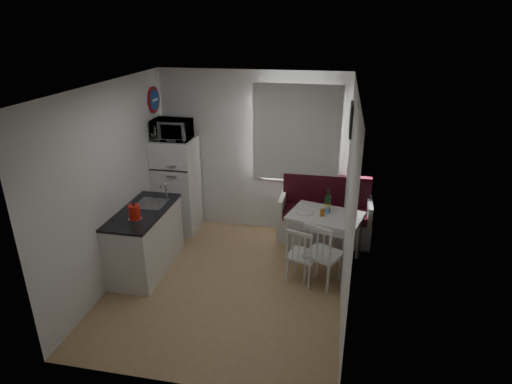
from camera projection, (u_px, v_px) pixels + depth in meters
The scene contains 22 objects.
floor at pixel (227, 283), 5.76m from camera, with size 3.00×3.50×0.02m, color tan.
ceiling at pixel (221, 86), 4.77m from camera, with size 3.00×3.50×0.02m, color white.
wall_back at pixel (253, 153), 6.86m from camera, with size 3.00×0.02×2.60m, color white.
wall_front at pixel (172, 270), 3.68m from camera, with size 3.00×0.02×2.60m, color white.
wall_left at pixel (112, 185), 5.53m from camera, with size 0.02×3.50×2.60m, color white.
wall_right at pixel (348, 203), 5.00m from camera, with size 0.02×3.50×2.60m, color white.
window at pixel (297, 136), 6.58m from camera, with size 1.22×0.06×1.47m, color white.
curtain at pixel (296, 134), 6.50m from camera, with size 1.35×0.02×1.50m, color white.
kitchen_counter at pixel (146, 239), 5.94m from camera, with size 0.62×1.32×1.16m.
wall_sign at pixel (154, 100), 6.52m from camera, with size 0.40×0.40×0.03m, color #184593.
picture_frame at pixel (351, 119), 5.72m from camera, with size 0.04×0.52×0.42m, color black.
bench at pixel (324, 219), 6.79m from camera, with size 1.44×0.55×1.03m.
dining_table at pixel (325, 220), 6.04m from camera, with size 1.14×0.93×0.74m.
chair_left at pixel (303, 251), 5.55m from camera, with size 0.47×0.46×0.43m.
chair_right at pixel (324, 249), 5.47m from camera, with size 0.57×0.57×0.49m.
fridge at pixel (177, 186), 6.94m from camera, with size 0.63×0.63×1.57m, color white.
microwave at pixel (172, 130), 6.54m from camera, with size 0.57×0.39×0.32m, color white.
kettle at pixel (134, 212), 5.43m from camera, with size 0.18×0.18×0.23m, color red.
wine_bottle at pixel (328, 201), 6.03m from camera, with size 0.09×0.09×0.34m, color #14411E, non-canonical shape.
drinking_glass_orange at pixel (322, 213), 5.95m from camera, with size 0.06×0.06×0.10m, color #CF6622.
drinking_glass_blue at pixel (327, 210), 6.03m from camera, with size 0.06×0.06×0.10m, color #8DBDF0.
plate at pixel (304, 212), 6.08m from camera, with size 0.26×0.26×0.02m, color white.
Camera 1 is at (1.31, -4.70, 3.31)m, focal length 30.00 mm.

